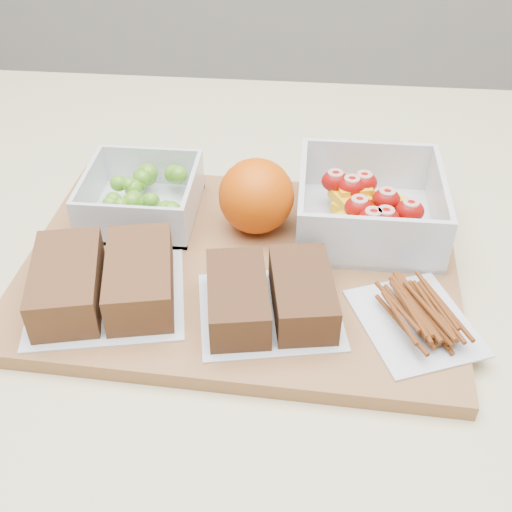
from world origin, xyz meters
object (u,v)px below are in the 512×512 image
Objects in this scene: grape_container at (144,197)px; fruit_container at (368,208)px; sandwich_bag_left at (104,281)px; orange at (256,196)px; pretzel_bag at (417,313)px; cutting_board at (240,267)px; sandwich_bag_center at (270,297)px.

grape_container is 0.80× the size of fruit_container.
sandwich_bag_left is (-0.01, -0.14, 0.00)m from grape_container.
orange reaches higher than grape_container.
grape_container is at bearing 173.60° from orange.
fruit_container is at bearing 28.80° from sandwich_bag_left.
orange reaches higher than pretzel_bag.
fruit_container reaches higher than cutting_board.
cutting_board is 0.13m from grape_container.
fruit_container reaches higher than sandwich_bag_center.
orange is 0.20m from pretzel_bag.
sandwich_bag_left reaches higher than cutting_board.
sandwich_bag_left is (-0.13, -0.12, -0.02)m from orange.
cutting_board is 0.15m from fruit_container.
grape_container is at bearing 149.67° from cutting_board.
orange reaches higher than fruit_container.
orange reaches higher than sandwich_bag_center.
sandwich_bag_center is at bearing 179.12° from pretzel_bag.
fruit_container is 1.01× the size of sandwich_bag_center.
grape_container is at bearing 152.60° from pretzel_bag.
cutting_board is at bearing 156.61° from pretzel_bag.
sandwich_bag_left is at bearing -151.20° from fruit_container.
orange is at bearing 100.78° from sandwich_bag_center.
pretzel_bag is at bearing -20.92° from cutting_board.
sandwich_bag_center is 0.13m from pretzel_bag.
pretzel_bag is at bearing -1.28° from sandwich_bag_left.
pretzel_bag is (0.27, -0.14, -0.01)m from grape_container.
fruit_container is at bearing 31.08° from cutting_board.
sandwich_bag_left reaches higher than sandwich_bag_center.
fruit_container is at bearing 56.43° from sandwich_bag_center.
sandwich_bag_left is at bearing -136.03° from orange.
fruit_container is 0.16m from sandwich_bag_center.
sandwich_bag_left is (-0.12, -0.06, 0.03)m from cutting_board.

